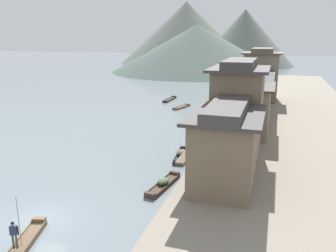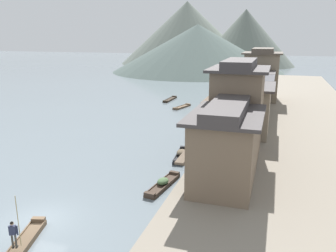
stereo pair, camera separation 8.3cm
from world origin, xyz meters
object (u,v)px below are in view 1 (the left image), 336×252
Objects in this scene: boat_midriver_drifting at (182,107)px; house_waterfront_end at (261,75)px; house_waterfront_narrow at (252,95)px; boat_moored_far at (182,155)px; boat_moored_second at (214,121)px; house_waterfront_far at (255,88)px; house_waterfront_tall at (247,106)px; boatman_person at (14,231)px; boat_upstream_distant at (196,137)px; house_waterfront_nearest at (226,145)px; boat_moored_nearest at (227,98)px; boat_crossing_west at (170,99)px; house_waterfront_second at (237,109)px; boat_foreground_poled at (24,244)px; boat_moored_third at (221,106)px; boat_midriver_upstream at (163,184)px.

house_waterfront_end reaches higher than boat_midriver_drifting.
house_waterfront_narrow is 0.88× the size of house_waterfront_end.
boat_midriver_drifting is (-6.42, 23.22, -0.16)m from boat_moored_far.
house_waterfront_far is (4.83, 8.27, 3.61)m from boat_moored_second.
boat_moored_far is at bearing -123.88° from house_waterfront_tall.
boat_midriver_drifting is (-1.96, 41.03, -1.41)m from boatman_person.
boat_upstream_distant is 11.35m from house_waterfront_narrow.
house_waterfront_nearest is at bearing -90.43° from house_waterfront_narrow.
boat_midriver_drifting is 14.70m from house_waterfront_end.
boat_moored_nearest is 11.07m from boat_crossing_west.
house_waterfront_second is 1.34× the size of house_waterfront_far.
boat_foreground_poled is 1.22× the size of boat_upstream_distant.
boatman_person is 47.35m from boat_crossing_west.
boat_moored_third is at bearing 152.87° from house_waterfront_far.
boat_midriver_upstream is at bearing 63.09° from boat_foreground_poled.
boat_midriver_upstream is at bearing -102.14° from house_waterfront_narrow.
house_waterfront_nearest is at bearing -91.06° from house_waterfront_tall.
house_waterfront_narrow is at bearing 15.74° from boat_moored_second.
boat_midriver_drifting is 0.52× the size of house_waterfront_second.
boatman_person is 0.62× the size of boat_midriver_upstream.
boat_midriver_upstream is 0.75× the size of house_waterfront_far.
boatman_person is 35.39m from house_waterfront_narrow.
house_waterfront_end is (16.15, 0.48, 5.07)m from boat_crossing_west.
boat_midriver_upstream is at bearing -90.39° from boat_moored_second.
boat_foreground_poled is at bearing 107.19° from boatman_person.
boat_moored_third is (-0.69, 11.09, -0.11)m from boat_moored_second.
boat_midriver_upstream is at bearing -86.91° from boat_moored_far.
boat_foreground_poled is 24.33m from boat_upstream_distant.
boat_upstream_distant is 0.62× the size of house_waterfront_far.
house_waterfront_end is at bearing 70.50° from boat_moored_second.
boat_moored_nearest is 0.94× the size of boat_moored_far.
boat_moored_nearest is at bearing 59.97° from boat_midriver_drifting.
house_waterfront_end is (0.63, 36.47, 1.30)m from house_waterfront_nearest.
boat_midriver_upstream is 0.87× the size of boat_crossing_west.
house_waterfront_second reaches higher than boat_moored_far.
boat_crossing_west is at bearing -178.28° from house_waterfront_end.
boat_crossing_west is at bearing 113.33° from house_waterfront_nearest.
boat_midriver_drifting is at bearing -56.42° from boat_crossing_west.
house_waterfront_second is (5.31, -6.76, 5.04)m from boat_upstream_distant.
boat_moored_third is 0.41× the size of house_waterfront_end.
boat_moored_third is at bearing -147.57° from house_waterfront_end.
boat_upstream_distant is 15.21m from house_waterfront_nearest.
boat_midriver_upstream is (-0.15, -21.72, -0.06)m from boat_moored_second.
boat_midriver_drifting is at bearing 105.44° from boat_moored_far.
boat_midriver_upstream is (6.79, -30.18, 0.11)m from boat_midriver_drifting.
house_waterfront_narrow is at bearing 90.76° from house_waterfront_tall.
boat_moored_second is 14.77m from boat_moored_far.
boat_moored_third is 0.89× the size of boat_upstream_distant.
house_waterfront_tall is 21.57m from house_waterfront_end.
boat_midriver_upstream reaches higher than boat_foreground_poled.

